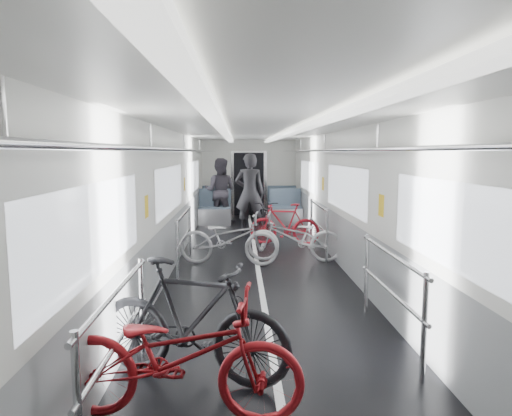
{
  "coord_description": "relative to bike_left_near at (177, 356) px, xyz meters",
  "views": [
    {
      "loc": [
        -0.33,
        -7.65,
        2.02
      ],
      "look_at": [
        0.0,
        0.96,
        0.96
      ],
      "focal_mm": 32.0,
      "sensor_mm": 36.0,
      "label": 1
    }
  ],
  "objects": [
    {
      "name": "car_shell",
      "position": [
        0.8,
        6.15,
        0.63
      ],
      "size": [
        3.02,
        14.01,
        2.41
      ],
      "color": "black",
      "rests_on": "ground"
    },
    {
      "name": "bike_left_near",
      "position": [
        0.0,
        0.0,
        0.0
      ],
      "size": [
        1.97,
        0.89,
        1.0
      ],
      "primitive_type": "imported",
      "rotation": [
        0.0,
        0.0,
        1.45
      ],
      "color": "maroon",
      "rests_on": "floor"
    },
    {
      "name": "bike_left_mid",
      "position": [
        0.04,
        0.6,
        0.05
      ],
      "size": [
        1.9,
        1.09,
        1.1
      ],
      "primitive_type": "imported",
      "rotation": [
        0.0,
        0.0,
        1.24
      ],
      "color": "black",
      "rests_on": "floor"
    },
    {
      "name": "bike_left_far",
      "position": [
        0.28,
        4.79,
        -0.03
      ],
      "size": [
        1.89,
        0.91,
        0.95
      ],
      "primitive_type": "imported",
      "rotation": [
        0.0,
        0.0,
        1.41
      ],
      "color": "#9E9DA2",
      "rests_on": "floor"
    },
    {
      "name": "bike_right_mid",
      "position": [
        1.49,
        4.97,
        -0.04
      ],
      "size": [
        1.81,
        0.81,
        0.92
      ],
      "primitive_type": "imported",
      "rotation": [
        0.0,
        0.0,
        -1.69
      ],
      "color": "silver",
      "rests_on": "floor"
    },
    {
      "name": "bike_right_far",
      "position": [
        1.47,
        6.52,
        -0.04
      ],
      "size": [
        1.57,
        0.7,
        0.91
      ],
      "primitive_type": "imported",
      "rotation": [
        0.0,
        0.0,
        -1.75
      ],
      "color": "#A61420",
      "rests_on": "floor"
    },
    {
      "name": "bike_aisle",
      "position": [
        1.12,
        7.94,
        -0.09
      ],
      "size": [
        0.6,
        1.59,
        0.83
      ],
      "primitive_type": "imported",
      "rotation": [
        0.0,
        0.0,
        0.03
      ],
      "color": "black",
      "rests_on": "floor"
    },
    {
      "name": "person_standing",
      "position": [
        0.74,
        8.04,
        0.5
      ],
      "size": [
        0.78,
        0.55,
        2.0
      ],
      "primitive_type": "imported",
      "rotation": [
        0.0,
        0.0,
        3.03
      ],
      "color": "black",
      "rests_on": "floor"
    },
    {
      "name": "person_seated",
      "position": [
        -0.07,
        9.62,
        0.43
      ],
      "size": [
        1.01,
        0.85,
        1.86
      ],
      "primitive_type": "imported",
      "rotation": [
        0.0,
        0.0,
        2.97
      ],
      "color": "#28242B",
      "rests_on": "floor"
    }
  ]
}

